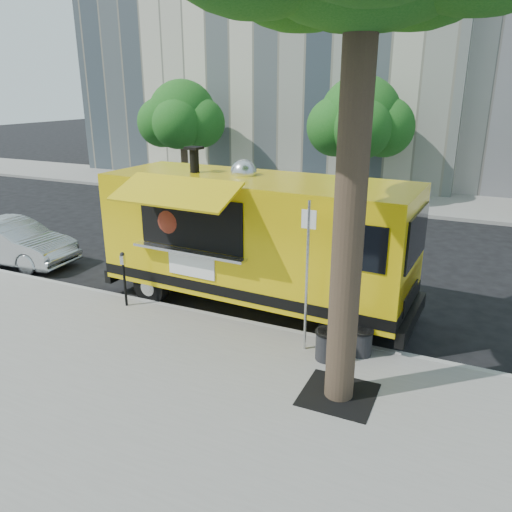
{
  "coord_description": "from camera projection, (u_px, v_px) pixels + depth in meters",
  "views": [
    {
      "loc": [
        4.36,
        -9.95,
        5.07
      ],
      "look_at": [
        -0.22,
        0.0,
        1.37
      ],
      "focal_mm": 35.0,
      "sensor_mm": 36.0,
      "label": 1
    }
  ],
  "objects": [
    {
      "name": "sign_post",
      "position": [
        307.0,
        268.0,
        9.37
      ],
      "size": [
        0.28,
        0.06,
        3.0
      ],
      "color": "silver",
      "rests_on": "sidewalk"
    },
    {
      "name": "sedan",
      "position": [
        12.0,
        242.0,
        14.99
      ],
      "size": [
        4.11,
        1.61,
        1.33
      ],
      "primitive_type": "imported",
      "rotation": [
        0.0,
        0.0,
        1.62
      ],
      "color": "#ADB1B5",
      "rests_on": "ground"
    },
    {
      "name": "trash_bin_right",
      "position": [
        362.0,
        341.0,
        9.61
      ],
      "size": [
        0.44,
        0.44,
        0.53
      ],
      "color": "black",
      "rests_on": "sidewalk"
    },
    {
      "name": "food_truck",
      "position": [
        254.0,
        238.0,
        11.63
      ],
      "size": [
        7.63,
        3.67,
        3.73
      ],
      "rotation": [
        0.0,
        0.0,
        -0.05
      ],
      "color": "#DFBC0B",
      "rests_on": "ground"
    },
    {
      "name": "ground",
      "position": [
        264.0,
        311.0,
        11.91
      ],
      "size": [
        120.0,
        120.0,
        0.0
      ],
      "primitive_type": "plane",
      "color": "black",
      "rests_on": "ground"
    },
    {
      "name": "curb",
      "position": [
        248.0,
        325.0,
        11.08
      ],
      "size": [
        60.0,
        0.14,
        0.16
      ],
      "primitive_type": "cube",
      "color": "#999993",
      "rests_on": "ground"
    },
    {
      "name": "parking_meter",
      "position": [
        124.0,
        273.0,
        11.62
      ],
      "size": [
        0.11,
        0.11,
        1.33
      ],
      "color": "black",
      "rests_on": "sidewalk"
    },
    {
      "name": "sidewalk",
      "position": [
        169.0,
        399.0,
        8.44
      ],
      "size": [
        60.0,
        6.0,
        0.15
      ],
      "primitive_type": "cube",
      "color": "gray",
      "rests_on": "ground"
    },
    {
      "name": "far_sidewalk",
      "position": [
        380.0,
        199.0,
        23.5
      ],
      "size": [
        60.0,
        5.0,
        0.15
      ],
      "primitive_type": "cube",
      "color": "gray",
      "rests_on": "ground"
    },
    {
      "name": "far_tree_a",
      "position": [
        182.0,
        115.0,
        25.25
      ],
      "size": [
        3.42,
        3.42,
        5.36
      ],
      "color": "#33261C",
      "rests_on": "far_sidewalk"
    },
    {
      "name": "far_tree_b",
      "position": [
        360.0,
        117.0,
        22.01
      ],
      "size": [
        3.6,
        3.6,
        5.5
      ],
      "color": "#33261C",
      "rests_on": "far_sidewalk"
    },
    {
      "name": "tree_well",
      "position": [
        338.0,
        394.0,
        8.42
      ],
      "size": [
        1.2,
        1.2,
        0.02
      ],
      "primitive_type": "cube",
      "color": "black",
      "rests_on": "sidewalk"
    },
    {
      "name": "trash_bin_left",
      "position": [
        327.0,
        344.0,
        9.45
      ],
      "size": [
        0.49,
        0.49,
        0.59
      ],
      "color": "black",
      "rests_on": "sidewalk"
    }
  ]
}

